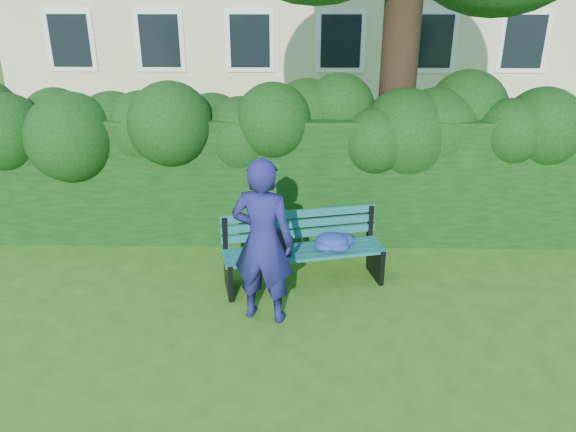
{
  "coord_description": "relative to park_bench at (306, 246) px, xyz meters",
  "views": [
    {
      "loc": [
        0.13,
        -5.48,
        3.53
      ],
      "look_at": [
        0.0,
        0.6,
        0.95
      ],
      "focal_mm": 35.0,
      "sensor_mm": 36.0,
      "label": 1
    }
  ],
  "objects": [
    {
      "name": "ground",
      "position": [
        -0.22,
        -0.71,
        -0.5
      ],
      "size": [
        80.0,
        80.0,
        0.0
      ],
      "primitive_type": "plane",
      "color": "#2C5917",
      "rests_on": "ground"
    },
    {
      "name": "hedge",
      "position": [
        -0.22,
        1.49,
        0.4
      ],
      "size": [
        10.0,
        1.0,
        1.8
      ],
      "color": "black",
      "rests_on": "ground"
    },
    {
      "name": "park_bench",
      "position": [
        0.0,
        0.0,
        0.0
      ],
      "size": [
        2.04,
        0.99,
        0.89
      ],
      "rotation": [
        0.0,
        0.0,
        0.23
      ],
      "color": "#10514F",
      "rests_on": "ground"
    },
    {
      "name": "man_reading",
      "position": [
        -0.47,
        -0.79,
        0.44
      ],
      "size": [
        0.77,
        0.6,
        1.88
      ],
      "primitive_type": "imported",
      "rotation": [
        0.0,
        0.0,
        2.89
      ],
      "color": "navy",
      "rests_on": "ground"
    }
  ]
}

